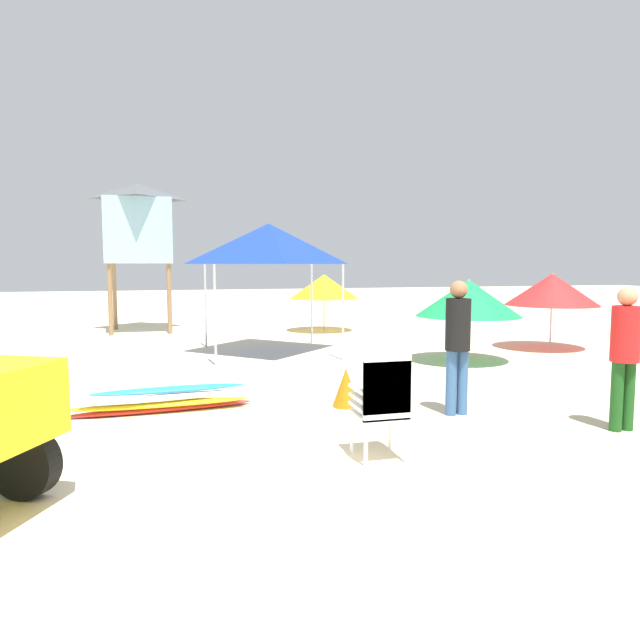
{
  "coord_description": "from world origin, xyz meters",
  "views": [
    {
      "loc": [
        -0.71,
        -4.31,
        1.94
      ],
      "look_at": [
        1.08,
        2.31,
        1.28
      ],
      "focal_mm": 32.49,
      "sensor_mm": 36.0,
      "label": 1
    }
  ],
  "objects_px": {
    "beach_umbrella_left": "(468,298)",
    "beach_umbrella_mid": "(324,286)",
    "surfboard_pile": "(164,400)",
    "lifeguard_tower": "(139,223)",
    "lifeguard_near_left": "(458,338)",
    "beach_umbrella_far": "(552,289)",
    "lifeguard_near_right": "(625,349)",
    "popup_canopy": "(269,244)",
    "traffic_cone_near": "(346,387)",
    "stacked_plastic_chairs": "(382,396)"
  },
  "relations": [
    {
      "from": "popup_canopy",
      "to": "beach_umbrella_left",
      "type": "height_order",
      "value": "popup_canopy"
    },
    {
      "from": "surfboard_pile",
      "to": "lifeguard_tower",
      "type": "xyz_separation_m",
      "value": [
        -0.59,
        9.61,
        2.94
      ]
    },
    {
      "from": "lifeguard_near_left",
      "to": "beach_umbrella_mid",
      "type": "bearing_deg",
      "value": 84.87
    },
    {
      "from": "lifeguard_near_left",
      "to": "traffic_cone_near",
      "type": "height_order",
      "value": "lifeguard_near_left"
    },
    {
      "from": "traffic_cone_near",
      "to": "lifeguard_near_left",
      "type": "bearing_deg",
      "value": -32.06
    },
    {
      "from": "stacked_plastic_chairs",
      "to": "lifeguard_near_left",
      "type": "distance_m",
      "value": 2.14
    },
    {
      "from": "surfboard_pile",
      "to": "lifeguard_near_left",
      "type": "relative_size",
      "value": 1.41
    },
    {
      "from": "beach_umbrella_left",
      "to": "beach_umbrella_mid",
      "type": "relative_size",
      "value": 1.05
    },
    {
      "from": "beach_umbrella_left",
      "to": "surfboard_pile",
      "type": "bearing_deg",
      "value": -157.07
    },
    {
      "from": "surfboard_pile",
      "to": "beach_umbrella_mid",
      "type": "distance_m",
      "value": 9.49
    },
    {
      "from": "lifeguard_near_right",
      "to": "beach_umbrella_far",
      "type": "relative_size",
      "value": 0.81
    },
    {
      "from": "lifeguard_tower",
      "to": "traffic_cone_near",
      "type": "xyz_separation_m",
      "value": [
        3.0,
        -9.97,
        -2.82
      ]
    },
    {
      "from": "lifeguard_tower",
      "to": "popup_canopy",
      "type": "bearing_deg",
      "value": -60.23
    },
    {
      "from": "beach_umbrella_left",
      "to": "beach_umbrella_far",
      "type": "distance_m",
      "value": 2.96
    },
    {
      "from": "lifeguard_near_left",
      "to": "traffic_cone_near",
      "type": "distance_m",
      "value": 1.65
    },
    {
      "from": "lifeguard_tower",
      "to": "beach_umbrella_left",
      "type": "relative_size",
      "value": 2.03
    },
    {
      "from": "lifeguard_near_right",
      "to": "lifeguard_tower",
      "type": "xyz_separation_m",
      "value": [
        -5.76,
        11.9,
        2.12
      ]
    },
    {
      "from": "lifeguard_near_right",
      "to": "lifeguard_tower",
      "type": "height_order",
      "value": "lifeguard_tower"
    },
    {
      "from": "lifeguard_near_right",
      "to": "lifeguard_tower",
      "type": "distance_m",
      "value": 13.39
    },
    {
      "from": "beach_umbrella_left",
      "to": "popup_canopy",
      "type": "bearing_deg",
      "value": 148.71
    },
    {
      "from": "beach_umbrella_far",
      "to": "traffic_cone_near",
      "type": "xyz_separation_m",
      "value": [
        -6.18,
        -3.92,
        -1.1
      ]
    },
    {
      "from": "popup_canopy",
      "to": "beach_umbrella_far",
      "type": "relative_size",
      "value": 1.35
    },
    {
      "from": "beach_umbrella_mid",
      "to": "traffic_cone_near",
      "type": "bearing_deg",
      "value": -103.63
    },
    {
      "from": "popup_canopy",
      "to": "surfboard_pile",
      "type": "bearing_deg",
      "value": -115.8
    },
    {
      "from": "lifeguard_near_left",
      "to": "beach_umbrella_left",
      "type": "relative_size",
      "value": 0.84
    },
    {
      "from": "lifeguard_tower",
      "to": "stacked_plastic_chairs",
      "type": "bearing_deg",
      "value": -77.61
    },
    {
      "from": "lifeguard_tower",
      "to": "beach_umbrella_left",
      "type": "bearing_deg",
      "value": -48.03
    },
    {
      "from": "lifeguard_near_left",
      "to": "beach_umbrella_mid",
      "type": "height_order",
      "value": "lifeguard_near_left"
    },
    {
      "from": "beach_umbrella_far",
      "to": "lifeguard_tower",
      "type": "bearing_deg",
      "value": 146.63
    },
    {
      "from": "popup_canopy",
      "to": "beach_umbrella_left",
      "type": "distance_m",
      "value": 4.34
    },
    {
      "from": "lifeguard_near_left",
      "to": "surfboard_pile",
      "type": "bearing_deg",
      "value": 162.77
    },
    {
      "from": "surfboard_pile",
      "to": "beach_umbrella_far",
      "type": "distance_m",
      "value": 9.37
    },
    {
      "from": "beach_umbrella_mid",
      "to": "lifeguard_near_left",
      "type": "bearing_deg",
      "value": -95.13
    },
    {
      "from": "popup_canopy",
      "to": "beach_umbrella_mid",
      "type": "bearing_deg",
      "value": 58.23
    },
    {
      "from": "popup_canopy",
      "to": "lifeguard_near_left",
      "type": "bearing_deg",
      "value": -76.34
    },
    {
      "from": "popup_canopy",
      "to": "beach_umbrella_far",
      "type": "height_order",
      "value": "popup_canopy"
    },
    {
      "from": "lifeguard_near_left",
      "to": "beach_umbrella_far",
      "type": "distance_m",
      "value": 6.82
    },
    {
      "from": "lifeguard_near_right",
      "to": "beach_umbrella_mid",
      "type": "bearing_deg",
      "value": 93.64
    },
    {
      "from": "lifeguard_near_right",
      "to": "popup_canopy",
      "type": "height_order",
      "value": "popup_canopy"
    },
    {
      "from": "lifeguard_tower",
      "to": "beach_umbrella_mid",
      "type": "relative_size",
      "value": 2.14
    },
    {
      "from": "lifeguard_near_left",
      "to": "beach_umbrella_left",
      "type": "height_order",
      "value": "lifeguard_near_left"
    },
    {
      "from": "surfboard_pile",
      "to": "lifeguard_near_left",
      "type": "distance_m",
      "value": 3.92
    },
    {
      "from": "lifeguard_near_right",
      "to": "popup_canopy",
      "type": "bearing_deg",
      "value": 112.85
    },
    {
      "from": "beach_umbrella_left",
      "to": "lifeguard_near_right",
      "type": "bearing_deg",
      "value": -97.96
    },
    {
      "from": "beach_umbrella_far",
      "to": "popup_canopy",
      "type": "bearing_deg",
      "value": 170.36
    },
    {
      "from": "stacked_plastic_chairs",
      "to": "popup_canopy",
      "type": "bearing_deg",
      "value": 88.65
    },
    {
      "from": "surfboard_pile",
      "to": "beach_umbrella_left",
      "type": "xyz_separation_m",
      "value": [
        5.83,
        2.47,
        1.12
      ]
    },
    {
      "from": "lifeguard_near_left",
      "to": "beach_umbrella_mid",
      "type": "distance_m",
      "value": 9.46
    },
    {
      "from": "stacked_plastic_chairs",
      "to": "beach_umbrella_mid",
      "type": "height_order",
      "value": "beach_umbrella_mid"
    },
    {
      "from": "beach_umbrella_left",
      "to": "beach_umbrella_mid",
      "type": "bearing_deg",
      "value": 102.95
    }
  ]
}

